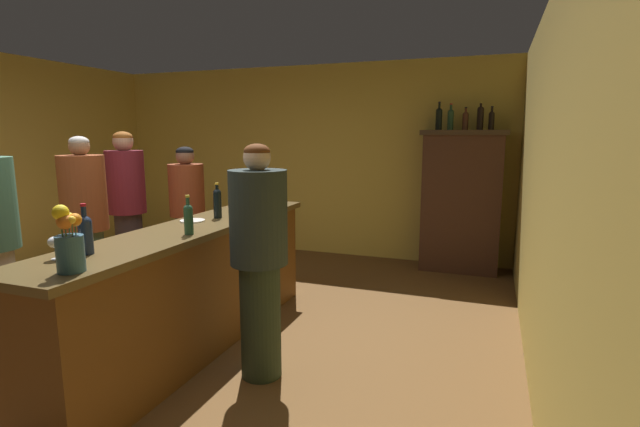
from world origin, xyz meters
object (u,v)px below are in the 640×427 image
at_px(display_cabinet, 461,199).
at_px(wine_bottle_malbec, 85,233).
at_px(wine_bottle_syrah, 188,217).
at_px(wine_glass_mid, 55,243).
at_px(bar_counter, 194,287).
at_px(wine_glass_front, 240,203).
at_px(wine_bottle_pinot, 217,202).
at_px(flower_arrangement, 69,242).
at_px(patron_by_cabinet, 188,210).
at_px(patron_redhead, 86,223).
at_px(bartender, 259,254).
at_px(display_bottle_left, 439,118).
at_px(display_bottle_midleft, 451,118).
at_px(display_bottle_midright, 480,117).
at_px(display_bottle_center, 465,120).
at_px(display_bottle_right, 491,119).
at_px(patron_in_grey, 127,205).
at_px(cheese_plate, 192,221).

bearing_deg(display_cabinet, wine_bottle_malbec, -115.54).
height_order(wine_bottle_syrah, wine_glass_mid, wine_bottle_syrah).
bearing_deg(bar_counter, wine_glass_front, 84.04).
relative_size(wine_bottle_pinot, wine_glass_front, 2.17).
distance_m(wine_bottle_pinot, flower_arrangement, 1.63).
xyz_separation_m(wine_bottle_syrah, flower_arrangement, (-0.01, -0.98, 0.04)).
distance_m(bar_counter, wine_glass_mid, 1.24).
distance_m(patron_by_cabinet, patron_redhead, 1.31).
bearing_deg(wine_bottle_malbec, bartender, 43.55).
xyz_separation_m(display_bottle_left, bartender, (-0.81, -3.21, -1.01)).
distance_m(wine_bottle_syrah, wine_glass_mid, 0.88).
xyz_separation_m(wine_bottle_pinot, patron_by_cabinet, (-1.08, 1.06, -0.29)).
height_order(wine_bottle_malbec, bartender, bartender).
bearing_deg(wine_bottle_malbec, wine_bottle_syrah, 71.09).
bearing_deg(display_bottle_midleft, patron_redhead, -135.17).
xyz_separation_m(wine_bottle_syrah, bartender, (0.53, 0.05, -0.23)).
height_order(flower_arrangement, display_bottle_midleft, display_bottle_midleft).
height_order(wine_bottle_syrah, display_bottle_midleft, display_bottle_midleft).
xyz_separation_m(wine_bottle_pinot, display_bottle_left, (1.51, 2.61, 0.76)).
bearing_deg(wine_glass_front, display_bottle_midright, 50.85).
height_order(wine_bottle_malbec, display_bottle_midleft, display_bottle_midleft).
distance_m(wine_bottle_pinot, wine_glass_mid, 1.48).
height_order(display_cabinet, display_bottle_center, display_bottle_center).
xyz_separation_m(display_cabinet, patron_redhead, (-3.04, -2.85, 0.00)).
relative_size(display_bottle_midleft, display_bottle_midright, 0.97).
bearing_deg(patron_by_cabinet, wine_bottle_pinot, 11.93).
bearing_deg(bartender, display_bottle_left, -96.95).
bearing_deg(flower_arrangement, display_cabinet, 68.60).
bearing_deg(patron_by_cabinet, patron_redhead, -39.79).
relative_size(wine_bottle_pinot, display_bottle_left, 0.88).
height_order(wine_bottle_pinot, display_bottle_right, display_bottle_right).
distance_m(wine_bottle_malbec, display_bottle_center, 4.42).
bearing_deg(wine_bottle_syrah, patron_in_grey, 143.79).
relative_size(display_bottle_center, display_bottle_midright, 0.83).
height_order(wine_glass_front, display_bottle_midleft, display_bottle_midleft).
distance_m(wine_bottle_syrah, cheese_plate, 0.52).
relative_size(display_bottle_center, bartender, 0.17).
bearing_deg(display_bottle_midleft, patron_in_grey, -146.91).
relative_size(wine_glass_mid, display_bottle_center, 0.49).
bearing_deg(wine_glass_front, flower_arrangement, -87.36).
relative_size(display_cabinet, patron_redhead, 1.04).
height_order(wine_bottle_pinot, display_bottle_midleft, display_bottle_midleft).
relative_size(cheese_plate, display_bottle_midright, 0.61).
xyz_separation_m(display_bottle_midleft, patron_by_cabinet, (-2.73, -1.55, -1.04)).
bearing_deg(display_bottle_center, display_bottle_right, -0.00).
height_order(flower_arrangement, patron_in_grey, patron_in_grey).
xyz_separation_m(wine_bottle_malbec, wine_glass_front, (0.13, 1.58, -0.03)).
bearing_deg(patron_redhead, wine_bottle_pinot, 12.23).
distance_m(wine_bottle_syrah, patron_redhead, 1.46).
xyz_separation_m(bar_counter, display_bottle_left, (1.51, 3.00, 1.39)).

